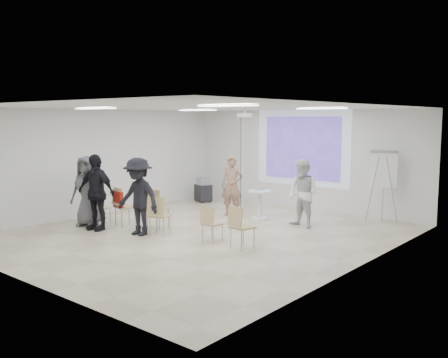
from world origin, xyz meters
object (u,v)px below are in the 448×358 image
Objects in this scene: chair_far_left at (100,206)px; chair_left_mid at (122,203)px; chair_right_inner at (210,221)px; audience_mid at (138,192)px; audience_outer at (87,187)px; pedestal_table at (259,203)px; player_right at (303,190)px; audience_left at (96,187)px; laptop at (158,207)px; av_cart at (203,191)px; flipchart_easel at (383,170)px; chair_center at (158,212)px; chair_right_far at (240,224)px; player_left at (232,182)px; chair_left_inner at (155,205)px.

chair_far_left is 0.81× the size of chair_left_mid.
chair_left_mid is 2.84m from chair_right_inner.
audience_mid reaches higher than audience_outer.
player_right is at bearing -5.39° from pedestal_table.
laptop is at bearing 36.90° from audience_left.
av_cart is (-3.81, 3.96, -0.12)m from chair_right_inner.
audience_mid is (1.06, -0.36, 0.44)m from chair_left_mid.
chair_center is at bearing -140.50° from flipchart_easel.
chair_left_mid reaches higher than chair_far_left.
chair_right_far reaches higher than av_cart.
player_left is at bearing -169.36° from player_right.
chair_center is at bearing 7.65° from audience_left.
laptop is 0.18× the size of audience_outer.
chair_left_inner is at bearing 88.17° from laptop.
chair_left_inner reaches higher than chair_center.
chair_right_far is 2.85m from laptop.
laptop is at bearing -122.48° from player_left.
player_left is at bearing 57.47° from audience_left.
audience_left is at bearing -148.58° from flipchart_easel.
chair_right_inner is at bearing 5.09° from audience_left.
chair_left_inner is (1.53, 0.54, 0.11)m from chair_far_left.
pedestal_table is 1.03m from player_left.
audience_outer is (-1.61, -0.86, 0.42)m from chair_left_inner.
audience_outer is 7.70m from flipchart_easel.
chair_right_far is at bearing -2.10° from chair_right_inner.
chair_left_inner is at bearing -125.76° from player_right.
player_left is 2.37× the size of chair_right_inner.
audience_outer is (-0.75, -0.51, 0.42)m from chair_left_mid.
chair_far_left is at bearing -144.86° from player_left.
player_left reaches higher than chair_center.
audience_outer reaches higher than chair_left_inner.
laptop is (1.51, 0.65, 0.05)m from chair_far_left.
audience_left is at bearing -134.92° from player_left.
player_right is at bearing 14.99° from audience_outer.
audience_mid is at bearing -18.17° from audience_outer.
player_left reaches higher than chair_right_inner.
pedestal_table is 2.89m from chair_right_inner.
chair_left_mid is (0.67, 0.19, 0.11)m from chair_far_left.
flipchart_easel reaches higher than chair_left_mid.
player_right is 4.59m from chair_left_mid.
flipchart_easel is at bearing 86.87° from chair_right_far.
chair_center is 2.57× the size of laptop.
chair_left_mid is at bearing 18.71° from laptop.
chair_far_left is at bearing -131.45° from pedestal_table.
audience_left reaches higher than player_right.
chair_left_inner is 1.08× the size of chair_right_far.
audience_left is (-1.04, -1.01, 0.49)m from chair_left_inner.
audience_mid is (-2.62, -0.51, 0.49)m from chair_right_far.
chair_left_mid is 1.00× the size of chair_left_inner.
chair_left_mid is 0.93m from chair_left_inner.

